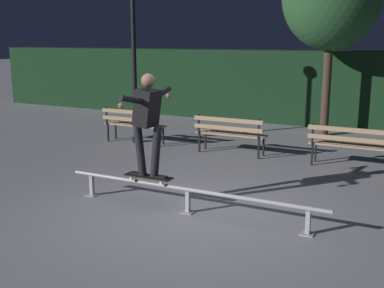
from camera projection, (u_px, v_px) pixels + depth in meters
The scene contains 9 objects.
ground_plane at pixel (186, 214), 7.06m from camera, with size 90.00×90.00×0.00m, color gray.
hedge_backdrop at pixel (319, 88), 14.23m from camera, with size 24.00×1.20×2.18m, color black.
grind_rail at pixel (188, 193), 7.05m from camera, with size 4.18×0.18×0.39m.
skateboard at pixel (148, 177), 7.31m from camera, with size 0.78×0.21×0.09m.
skateboarder at pixel (147, 116), 7.11m from camera, with size 0.62×1.41×1.56m.
park_bench_leftmost at pixel (133, 122), 11.66m from camera, with size 1.60×0.41×0.88m.
park_bench_left_center at pixel (230, 131), 10.53m from camera, with size 1.60×0.41×0.88m.
park_bench_right_center at pixel (350, 142), 9.40m from camera, with size 1.60×0.41×0.88m.
lamp_post_left at pixel (134, 40), 11.40m from camera, with size 0.32×0.32×3.90m.
Camera 1 is at (3.11, -5.91, 2.53)m, focal length 44.85 mm.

